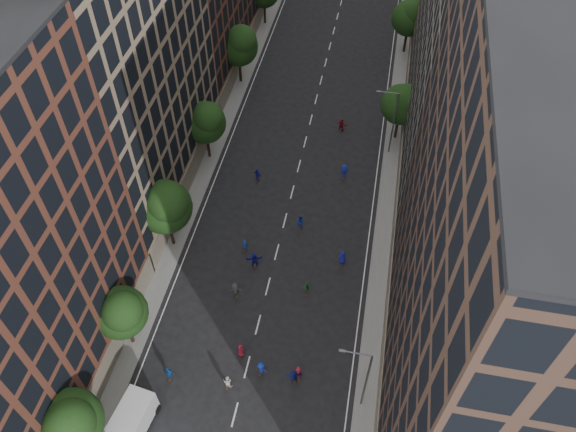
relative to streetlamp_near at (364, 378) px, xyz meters
name	(u,v)px	position (x,y,z in m)	size (l,w,h in m)	color
ground	(298,169)	(-10.37, 28.00, -5.17)	(240.00, 240.00, 0.00)	black
sidewalk_left	(220,118)	(-22.37, 35.50, -5.09)	(4.00, 105.00, 0.15)	slate
sidewalk_right	(401,140)	(1.63, 35.50, -5.09)	(4.00, 105.00, 0.15)	slate
bldg_left_b	(100,53)	(-29.37, 23.00, 11.83)	(14.00, 26.00, 34.00)	#897259
bldg_right_a	(522,272)	(8.63, 3.00, 12.83)	(14.00, 30.00, 36.00)	#4A3328
bldg_right_b	(494,48)	(8.63, 32.00, 11.33)	(14.00, 28.00, 33.00)	#686056
tree_left_0	(70,423)	(-21.38, -8.15, 0.79)	(5.20, 5.20, 8.83)	black
tree_left_1	(121,312)	(-21.39, 1.86, 0.38)	(4.80, 4.80, 8.21)	black
tree_left_2	(166,206)	(-21.36, 13.83, 1.19)	(5.60, 5.60, 9.45)	black
tree_left_3	(206,121)	(-21.38, 27.85, 0.65)	(5.00, 5.00, 8.58)	black
tree_left_4	(239,45)	(-21.37, 43.84, 0.93)	(5.40, 5.40, 9.08)	black
tree_right_a	(403,103)	(1.02, 35.85, 0.46)	(5.00, 5.00, 8.39)	black
tree_right_b	(411,16)	(1.02, 55.85, 0.79)	(5.20, 5.20, 8.83)	black
streetlamp_near	(364,378)	(0.00, 0.00, 0.00)	(2.64, 0.22, 9.06)	#595B60
streetlamp_far	(392,120)	(0.00, 33.00, 0.00)	(2.64, 0.22, 9.06)	#595B60
cargo_van	(130,424)	(-18.42, -5.93, -3.64)	(3.31, 5.74, 2.90)	silver
skater_3	(261,369)	(-8.93, 1.22, -4.35)	(1.06, 0.61, 1.64)	#1734BD
skater_4	(169,373)	(-16.92, -0.81, -4.31)	(1.01, 0.42, 1.72)	#124A99
skater_5	(294,376)	(-5.89, 1.06, -4.39)	(1.44, 0.46, 1.56)	#121F96
skater_6	(241,350)	(-11.17, 2.60, -4.34)	(0.81, 0.53, 1.65)	maroon
skater_7	(298,373)	(-5.61, 1.39, -4.20)	(0.71, 0.46, 1.94)	#AA1C34
skater_8	(228,382)	(-11.59, -0.56, -4.35)	(0.79, 0.62, 1.63)	silver
skater_9	(235,290)	(-13.31, 8.92, -4.30)	(1.12, 0.64, 1.73)	#37383C
skater_10	(307,288)	(-6.37, 10.54, -4.39)	(0.91, 0.38, 1.55)	#237439
skater_11	(254,260)	(-12.28, 12.85, -4.25)	(1.70, 0.54, 1.84)	#121494
skater_12	(342,257)	(-3.33, 14.96, -4.32)	(0.83, 0.54, 1.70)	#1518B2
skater_13	(245,245)	(-13.73, 14.60, -4.35)	(0.60, 0.39, 1.64)	#153EB0
skater_14	(300,222)	(-8.53, 18.92, -4.28)	(0.86, 0.67, 1.78)	#1733BB
skater_15	(344,171)	(-4.74, 27.65, -4.25)	(1.19, 0.68, 1.84)	#1523AF
skater_16	(258,175)	(-14.76, 25.11, -4.28)	(1.04, 0.43, 1.78)	#121B93
skater_17	(341,125)	(-6.16, 36.11, -4.26)	(1.69, 0.54, 1.82)	maroon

